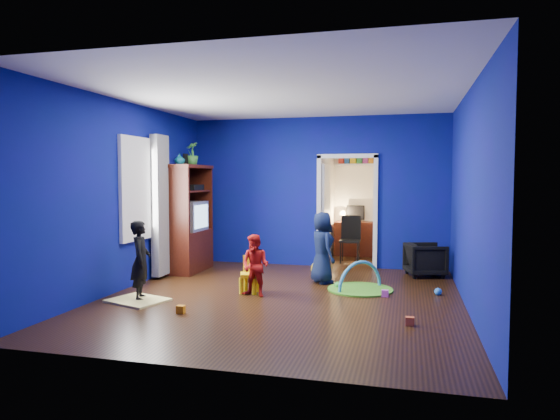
% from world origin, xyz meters
% --- Properties ---
extents(floor, '(5.00, 5.50, 0.01)m').
position_xyz_m(floor, '(0.00, 0.00, 0.00)').
color(floor, black).
rests_on(floor, ground).
extents(ceiling, '(5.00, 5.50, 0.01)m').
position_xyz_m(ceiling, '(0.00, 0.00, 2.90)').
color(ceiling, white).
rests_on(ceiling, wall_back).
extents(wall_back, '(5.00, 0.02, 2.90)m').
position_xyz_m(wall_back, '(0.00, 2.75, 1.45)').
color(wall_back, navy).
rests_on(wall_back, floor).
extents(wall_front, '(5.00, 0.02, 2.90)m').
position_xyz_m(wall_front, '(0.00, -2.75, 1.45)').
color(wall_front, navy).
rests_on(wall_front, floor).
extents(wall_left, '(0.02, 5.50, 2.90)m').
position_xyz_m(wall_left, '(-2.50, 0.00, 1.45)').
color(wall_left, navy).
rests_on(wall_left, floor).
extents(wall_right, '(0.02, 5.50, 2.90)m').
position_xyz_m(wall_right, '(2.50, 0.00, 1.45)').
color(wall_right, navy).
rests_on(wall_right, floor).
extents(alcove, '(1.00, 1.75, 2.50)m').
position_xyz_m(alcove, '(0.60, 3.62, 1.25)').
color(alcove, silver).
rests_on(alcove, floor).
extents(armchair, '(0.78, 0.77, 0.58)m').
position_xyz_m(armchair, '(2.04, 2.20, 0.29)').
color(armchair, black).
rests_on(armchair, floor).
extents(child_black, '(0.40, 0.48, 1.12)m').
position_xyz_m(child_black, '(-1.90, -0.58, 0.56)').
color(child_black, black).
rests_on(child_black, floor).
extents(child_navy, '(0.63, 0.68, 1.17)m').
position_xyz_m(child_navy, '(0.38, 1.19, 0.58)').
color(child_navy, '#10173D').
rests_on(child_navy, floor).
extents(toddler_red, '(0.50, 0.43, 0.90)m').
position_xyz_m(toddler_red, '(-0.40, 0.01, 0.45)').
color(toddler_red, red).
rests_on(toddler_red, floor).
extents(vase, '(0.24, 0.24, 0.19)m').
position_xyz_m(vase, '(-2.20, 1.33, 2.06)').
color(vase, '#0D686B').
rests_on(vase, tv_armoire).
extents(potted_plant, '(0.32, 0.32, 0.44)m').
position_xyz_m(potted_plant, '(-2.20, 1.85, 2.18)').
color(potted_plant, '#388831').
rests_on(potted_plant, tv_armoire).
extents(tv_armoire, '(0.58, 1.14, 1.96)m').
position_xyz_m(tv_armoire, '(-2.20, 1.63, 0.98)').
color(tv_armoire, '#41190A').
rests_on(tv_armoire, floor).
extents(crt_tv, '(0.46, 0.70, 0.54)m').
position_xyz_m(crt_tv, '(-2.16, 1.63, 1.02)').
color(crt_tv, silver).
rests_on(crt_tv, tv_armoire).
extents(yellow_blanket, '(0.90, 0.80, 0.03)m').
position_xyz_m(yellow_blanket, '(-1.90, -0.68, 0.01)').
color(yellow_blanket, '#F2E07A').
rests_on(yellow_blanket, floor).
extents(hopper_ball, '(0.36, 0.36, 0.36)m').
position_xyz_m(hopper_ball, '(0.33, 1.44, 0.18)').
color(hopper_ball, yellow).
rests_on(hopper_ball, floor).
extents(kid_chair, '(0.35, 0.35, 0.50)m').
position_xyz_m(kid_chair, '(-0.55, 0.21, 0.25)').
color(kid_chair, yellow).
rests_on(kid_chair, floor).
extents(play_mat, '(0.99, 0.99, 0.03)m').
position_xyz_m(play_mat, '(1.04, 0.80, 0.01)').
color(play_mat, green).
rests_on(play_mat, floor).
extents(toy_arch, '(0.62, 0.69, 0.88)m').
position_xyz_m(toy_arch, '(1.04, 0.80, 0.02)').
color(toy_arch, '#3F8CD8').
rests_on(toy_arch, floor).
extents(window_left, '(0.03, 0.95, 1.55)m').
position_xyz_m(window_left, '(-2.48, 0.35, 1.55)').
color(window_left, white).
rests_on(window_left, wall_left).
extents(curtain, '(0.14, 0.42, 2.40)m').
position_xyz_m(curtain, '(-2.37, 0.90, 1.25)').
color(curtain, slate).
rests_on(curtain, floor).
extents(doorway, '(1.16, 0.10, 2.10)m').
position_xyz_m(doorway, '(0.60, 2.75, 1.05)').
color(doorway, white).
rests_on(doorway, floor).
extents(study_desk, '(0.88, 0.44, 0.75)m').
position_xyz_m(study_desk, '(0.60, 4.26, 0.38)').
color(study_desk, '#3D140A').
rests_on(study_desk, floor).
extents(desk_monitor, '(0.40, 0.05, 0.32)m').
position_xyz_m(desk_monitor, '(0.60, 4.38, 0.95)').
color(desk_monitor, black).
rests_on(desk_monitor, study_desk).
extents(desk_lamp, '(0.14, 0.14, 0.14)m').
position_xyz_m(desk_lamp, '(0.32, 4.32, 0.93)').
color(desk_lamp, '#FFD88C').
rests_on(desk_lamp, study_desk).
extents(folding_chair, '(0.40, 0.40, 0.92)m').
position_xyz_m(folding_chair, '(0.60, 3.30, 0.46)').
color(folding_chair, black).
rests_on(folding_chair, floor).
extents(book_shelf, '(0.88, 0.24, 0.04)m').
position_xyz_m(book_shelf, '(0.60, 4.37, 2.02)').
color(book_shelf, white).
rests_on(book_shelf, study_desk).
extents(toy_0, '(0.10, 0.08, 0.10)m').
position_xyz_m(toy_0, '(1.77, -0.91, 0.05)').
color(toy_0, '#EB5827').
rests_on(toy_0, floor).
extents(toy_1, '(0.11, 0.11, 0.11)m').
position_xyz_m(toy_1, '(2.18, 0.76, 0.06)').
color(toy_1, blue).
rests_on(toy_1, floor).
extents(toy_2, '(0.10, 0.08, 0.10)m').
position_xyz_m(toy_2, '(-1.05, -1.09, 0.05)').
color(toy_2, orange).
rests_on(toy_2, floor).
extents(toy_3, '(0.11, 0.11, 0.11)m').
position_xyz_m(toy_3, '(0.69, 0.84, 0.06)').
color(toy_3, green).
rests_on(toy_3, floor).
extents(toy_4, '(0.10, 0.08, 0.10)m').
position_xyz_m(toy_4, '(1.43, 0.46, 0.05)').
color(toy_4, '#DD53C4').
rests_on(toy_4, floor).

